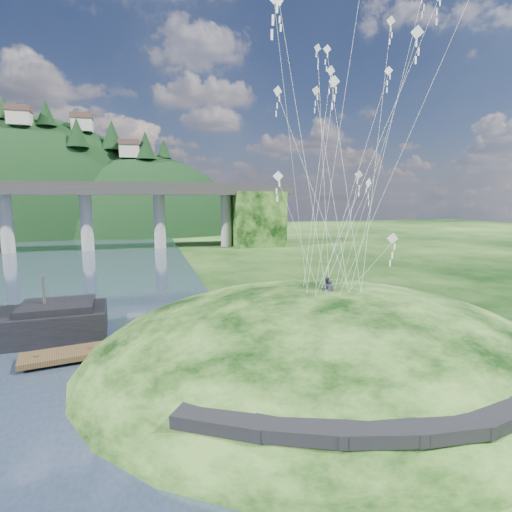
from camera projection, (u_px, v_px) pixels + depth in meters
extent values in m
plane|color=black|center=(221.00, 379.00, 25.52)|extent=(320.00, 320.00, 0.00)
ellipsoid|color=black|center=(322.00, 374.00, 29.78)|extent=(36.00, 32.00, 13.00)
cube|color=black|center=(221.00, 420.00, 17.21)|extent=(4.32, 3.62, 0.71)
cube|color=black|center=(300.00, 429.00, 16.42)|extent=(4.10, 2.97, 0.61)
cube|color=black|center=(378.00, 431.00, 16.27)|extent=(3.85, 2.37, 0.62)
cube|color=black|center=(447.00, 427.00, 16.65)|extent=(3.62, 1.83, 0.66)
cube|color=black|center=(500.00, 414.00, 17.64)|extent=(3.82, 2.27, 0.68)
cylinder|color=gray|center=(6.00, 222.00, 82.77)|extent=(2.60, 2.60, 13.00)
cylinder|color=gray|center=(87.00, 221.00, 86.90)|extent=(2.60, 2.60, 13.00)
cylinder|color=gray|center=(160.00, 220.00, 91.03)|extent=(2.60, 2.60, 13.00)
cylinder|color=gray|center=(226.00, 219.00, 95.16)|extent=(2.60, 2.60, 13.00)
cube|color=black|center=(256.00, 219.00, 97.16)|extent=(12.00, 11.00, 13.00)
ellipsoid|color=black|center=(37.00, 250.00, 135.80)|extent=(96.00, 68.00, 88.00)
ellipsoid|color=black|center=(144.00, 261.00, 138.08)|extent=(76.00, 56.00, 72.00)
cone|color=black|center=(4.00, 108.00, 117.34)|extent=(4.97, 4.97, 6.54)
cone|color=black|center=(46.00, 113.00, 118.64)|extent=(5.83, 5.83, 7.67)
cone|color=black|center=(77.00, 133.00, 117.18)|extent=(6.47, 6.47, 8.51)
cone|color=black|center=(112.00, 135.00, 126.13)|extent=(7.13, 7.13, 9.38)
cone|color=black|center=(145.00, 145.00, 124.58)|extent=(6.56, 6.56, 8.63)
cone|color=black|center=(164.00, 149.00, 131.51)|extent=(4.88, 4.88, 6.42)
cube|color=beige|center=(20.00, 119.00, 115.28)|extent=(6.00, 5.00, 4.00)
cube|color=#51362E|center=(19.00, 109.00, 114.90)|extent=(6.40, 5.40, 1.60)
cube|color=beige|center=(82.00, 125.00, 125.28)|extent=(6.00, 5.00, 4.00)
cube|color=#51362E|center=(82.00, 116.00, 124.89)|extent=(6.40, 5.40, 1.60)
cube|color=beige|center=(129.00, 152.00, 124.49)|extent=(6.00, 5.00, 4.00)
cube|color=#51362E|center=(129.00, 143.00, 124.10)|extent=(6.40, 5.40, 1.60)
cube|color=black|center=(57.00, 306.00, 32.84)|extent=(5.83, 4.96, 0.56)
cylinder|color=#2D2B2B|center=(44.00, 293.00, 32.37)|extent=(0.22, 0.22, 2.79)
cube|color=#392917|center=(138.00, 343.00, 30.44)|extent=(16.13, 5.35, 0.40)
cylinder|color=#392917|center=(37.00, 363.00, 27.51)|extent=(0.34, 0.34, 1.14)
cylinder|color=#392917|center=(90.00, 355.00, 29.00)|extent=(0.34, 0.34, 1.14)
cylinder|color=#392917|center=(138.00, 347.00, 30.48)|extent=(0.34, 0.34, 1.14)
cylinder|color=#392917|center=(182.00, 340.00, 31.97)|extent=(0.34, 0.34, 1.14)
cylinder|color=#392917|center=(222.00, 334.00, 33.45)|extent=(0.34, 0.34, 1.14)
imported|color=#292B37|center=(330.00, 280.00, 28.16)|extent=(0.68, 0.56, 1.58)
imported|color=#292B37|center=(327.00, 277.00, 28.69)|extent=(0.96, 0.80, 1.77)
cube|color=white|center=(393.00, 238.00, 26.37)|extent=(0.76, 0.26, 0.75)
cube|color=white|center=(392.00, 247.00, 26.45)|extent=(0.10, 0.02, 0.45)
cube|color=white|center=(392.00, 255.00, 26.53)|extent=(0.10, 0.02, 0.45)
cube|color=white|center=(391.00, 263.00, 26.61)|extent=(0.10, 0.02, 0.45)
cube|color=white|center=(274.00, 8.00, 19.59)|extent=(0.11, 0.06, 0.50)
cube|color=white|center=(274.00, 21.00, 19.68)|extent=(0.11, 0.06, 0.50)
cube|color=white|center=(274.00, 35.00, 19.76)|extent=(0.11, 0.06, 0.50)
cube|color=white|center=(316.00, 91.00, 34.76)|extent=(0.78, 0.29, 0.75)
cube|color=white|center=(316.00, 97.00, 34.84)|extent=(0.10, 0.06, 0.45)
cube|color=white|center=(316.00, 104.00, 34.92)|extent=(0.10, 0.06, 0.45)
cube|color=white|center=(316.00, 111.00, 35.00)|extent=(0.10, 0.06, 0.45)
cube|color=white|center=(368.00, 183.00, 30.44)|extent=(0.66, 0.37, 0.72)
cube|color=white|center=(368.00, 190.00, 30.51)|extent=(0.09, 0.07, 0.42)
cube|color=white|center=(368.00, 197.00, 30.59)|extent=(0.09, 0.07, 0.42)
cube|color=white|center=(368.00, 203.00, 30.66)|extent=(0.09, 0.07, 0.42)
cube|color=white|center=(278.00, 91.00, 32.58)|extent=(0.82, 0.26, 0.83)
cube|color=white|center=(278.00, 99.00, 32.66)|extent=(0.11, 0.07, 0.49)
cube|color=white|center=(278.00, 106.00, 32.75)|extent=(0.11, 0.07, 0.49)
cube|color=white|center=(277.00, 114.00, 32.83)|extent=(0.11, 0.07, 0.49)
cube|color=white|center=(318.00, 48.00, 36.09)|extent=(0.74, 0.25, 0.73)
cube|color=white|center=(317.00, 54.00, 36.17)|extent=(0.09, 0.07, 0.43)
cube|color=white|center=(317.00, 61.00, 36.25)|extent=(0.09, 0.07, 0.43)
cube|color=white|center=(317.00, 67.00, 36.32)|extent=(0.09, 0.07, 0.43)
cube|color=white|center=(391.00, 21.00, 33.53)|extent=(0.79, 0.25, 0.77)
cube|color=white|center=(391.00, 28.00, 33.62)|extent=(0.10, 0.03, 0.46)
cube|color=white|center=(390.00, 35.00, 33.70)|extent=(0.10, 0.03, 0.46)
cube|color=white|center=(390.00, 42.00, 33.78)|extent=(0.10, 0.03, 0.46)
cube|color=white|center=(439.00, 3.00, 29.67)|extent=(0.11, 0.04, 0.50)
cube|color=white|center=(438.00, 12.00, 29.76)|extent=(0.11, 0.04, 0.50)
cube|color=white|center=(437.00, 21.00, 29.85)|extent=(0.11, 0.04, 0.50)
cube|color=white|center=(389.00, 71.00, 32.65)|extent=(0.49, 0.55, 0.69)
cube|color=white|center=(388.00, 77.00, 32.72)|extent=(0.08, 0.07, 0.41)
cube|color=white|center=(388.00, 84.00, 32.79)|extent=(0.08, 0.07, 0.41)
cube|color=white|center=(388.00, 90.00, 32.86)|extent=(0.08, 0.07, 0.41)
cube|color=white|center=(422.00, 7.00, 25.81)|extent=(0.09, 0.06, 0.42)
cube|color=white|center=(422.00, 16.00, 25.89)|extent=(0.09, 0.06, 0.42)
cube|color=white|center=(279.00, 9.00, 26.24)|extent=(0.09, 0.08, 0.47)
cube|color=white|center=(279.00, 18.00, 26.33)|extent=(0.09, 0.08, 0.47)
cube|color=white|center=(279.00, 28.00, 26.41)|extent=(0.09, 0.08, 0.47)
cube|color=white|center=(359.00, 175.00, 39.07)|extent=(0.88, 0.33, 0.84)
cube|color=white|center=(359.00, 181.00, 39.16)|extent=(0.11, 0.06, 0.51)
cube|color=white|center=(358.00, 188.00, 39.25)|extent=(0.11, 0.06, 0.51)
cube|color=white|center=(358.00, 194.00, 39.34)|extent=(0.11, 0.06, 0.51)
cube|color=white|center=(278.00, 176.00, 30.18)|extent=(0.72, 0.41, 0.79)
cube|color=white|center=(278.00, 184.00, 30.26)|extent=(0.10, 0.05, 0.46)
cube|color=white|center=(278.00, 191.00, 30.34)|extent=(0.10, 0.05, 0.46)
cube|color=white|center=(278.00, 199.00, 30.43)|extent=(0.10, 0.05, 0.46)
cube|color=white|center=(327.00, 49.00, 33.71)|extent=(0.73, 0.16, 0.72)
cube|color=white|center=(327.00, 56.00, 33.79)|extent=(0.09, 0.02, 0.42)
cube|color=white|center=(327.00, 62.00, 33.86)|extent=(0.09, 0.02, 0.42)
cube|color=white|center=(327.00, 68.00, 33.94)|extent=(0.09, 0.02, 0.42)
cube|color=white|center=(417.00, 32.00, 21.08)|extent=(0.64, 0.30, 0.66)
cube|color=white|center=(417.00, 42.00, 21.15)|extent=(0.09, 0.03, 0.40)
cube|color=white|center=(416.00, 52.00, 21.22)|extent=(0.09, 0.03, 0.40)
cube|color=white|center=(416.00, 61.00, 21.29)|extent=(0.09, 0.03, 0.40)
cube|color=white|center=(331.00, 71.00, 36.55)|extent=(0.87, 0.23, 0.86)
cube|color=white|center=(331.00, 78.00, 36.63)|extent=(0.11, 0.05, 0.50)
cube|color=white|center=(330.00, 85.00, 36.72)|extent=(0.11, 0.05, 0.50)
cube|color=white|center=(330.00, 92.00, 36.81)|extent=(0.11, 0.05, 0.50)
cube|color=white|center=(334.00, 81.00, 28.03)|extent=(0.78, 0.29, 0.80)
cube|color=white|center=(334.00, 90.00, 28.11)|extent=(0.11, 0.03, 0.47)
cube|color=white|center=(334.00, 98.00, 28.19)|extent=(0.11, 0.03, 0.47)
cube|color=white|center=(334.00, 107.00, 28.28)|extent=(0.11, 0.03, 0.47)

